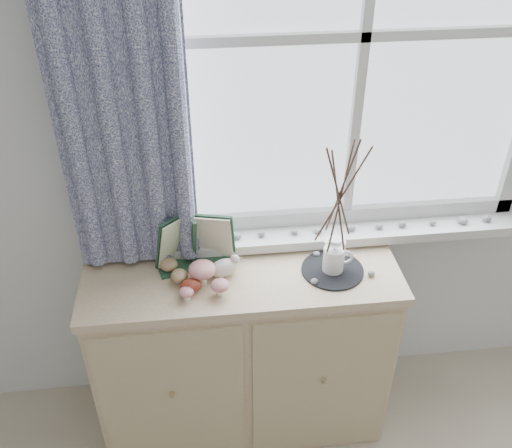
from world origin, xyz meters
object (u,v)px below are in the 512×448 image
object	(u,v)px
botanical_book	(194,244)
toadstool_cluster	(204,276)
twig_pitcher	(340,193)
sideboard	(243,350)

from	to	relation	value
botanical_book	toadstool_cluster	xyz separation A→B (m)	(0.03, -0.11, -0.06)
twig_pitcher	toadstool_cluster	bearing A→B (deg)	-173.20
botanical_book	toadstool_cluster	world-z (taller)	botanical_book
sideboard	twig_pitcher	size ratio (longest dim) A/B	2.00
sideboard	botanical_book	world-z (taller)	botanical_book
twig_pitcher	botanical_book	bearing A→B (deg)	173.78
sideboard	toadstool_cluster	xyz separation A→B (m)	(-0.14, -0.07, 0.48)
sideboard	twig_pitcher	world-z (taller)	twig_pitcher
botanical_book	twig_pitcher	world-z (taller)	twig_pitcher
sideboard	botanical_book	xyz separation A→B (m)	(-0.17, 0.04, 0.54)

